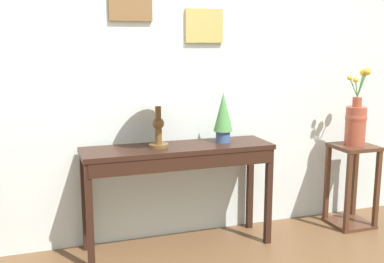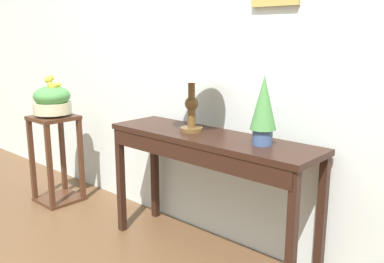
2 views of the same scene
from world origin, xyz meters
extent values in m
cube|color=silver|center=(0.00, 1.40, 1.40)|extent=(9.00, 0.10, 2.80)
cube|color=brown|center=(-0.21, 1.34, 1.81)|extent=(0.31, 0.02, 0.28)
cube|color=gray|center=(-0.21, 1.33, 1.81)|extent=(0.25, 0.01, 0.22)
cube|color=tan|center=(0.35, 1.34, 1.64)|extent=(0.30, 0.02, 0.25)
cube|color=tan|center=(0.35, 1.33, 1.64)|extent=(0.24, 0.01, 0.20)
cube|color=black|center=(0.07, 1.12, 0.76)|extent=(1.40, 0.39, 0.03)
cube|color=black|center=(0.07, 0.95, 0.69)|extent=(1.33, 0.03, 0.10)
cube|color=black|center=(-0.59, 0.96, 0.37)|extent=(0.04, 0.04, 0.74)
cube|color=black|center=(0.74, 0.96, 0.37)|extent=(0.04, 0.04, 0.74)
cube|color=black|center=(-0.59, 1.28, 0.37)|extent=(0.04, 0.04, 0.74)
cube|color=black|center=(0.74, 1.28, 0.37)|extent=(0.04, 0.04, 0.74)
cylinder|color=brown|center=(-0.07, 1.12, 0.79)|extent=(0.14, 0.14, 0.02)
cylinder|color=brown|center=(-0.07, 1.12, 0.88)|extent=(0.05, 0.05, 0.15)
sphere|color=brown|center=(-0.07, 1.12, 0.95)|extent=(0.08, 0.08, 0.08)
cylinder|color=brown|center=(-0.07, 1.12, 1.03)|extent=(0.04, 0.04, 0.15)
cone|color=silver|center=(-0.07, 1.12, 1.20)|extent=(0.37, 0.37, 0.19)
cylinder|color=#3D5684|center=(0.44, 1.14, 0.82)|extent=(0.11, 0.11, 0.09)
cone|color=#478442|center=(0.44, 1.14, 1.01)|extent=(0.14, 0.14, 0.29)
cube|color=#472819|center=(1.57, 1.06, 0.68)|extent=(0.33, 0.33, 0.03)
cube|color=#472819|center=(1.57, 1.06, 0.01)|extent=(0.33, 0.33, 0.03)
cube|color=#472819|center=(1.43, 0.92, 0.35)|extent=(0.04, 0.03, 0.63)
cube|color=#472819|center=(1.71, 0.92, 0.35)|extent=(0.04, 0.03, 0.63)
cube|color=#472819|center=(1.43, 1.20, 0.35)|extent=(0.04, 0.04, 0.63)
cube|color=#472819|center=(1.71, 1.20, 0.35)|extent=(0.04, 0.04, 0.63)
cylinder|color=#9E4733|center=(1.57, 1.06, 0.85)|extent=(0.17, 0.17, 0.32)
sphere|color=#9E4733|center=(1.57, 1.06, 0.92)|extent=(0.17, 0.17, 0.17)
cylinder|color=#9E4733|center=(1.57, 1.06, 1.05)|extent=(0.07, 0.07, 0.08)
cylinder|color=#478442|center=(1.62, 1.07, 1.19)|extent=(0.10, 0.02, 0.21)
sphere|color=gold|center=(1.66, 1.08, 1.29)|extent=(0.06, 0.06, 0.06)
cylinder|color=#478442|center=(1.54, 1.08, 1.17)|extent=(0.07, 0.04, 0.16)
sphere|color=gold|center=(1.51, 1.09, 1.24)|extent=(0.04, 0.04, 0.04)
cylinder|color=#478442|center=(1.58, 1.04, 1.19)|extent=(0.03, 0.06, 0.21)
sphere|color=gold|center=(1.60, 1.02, 1.30)|extent=(0.05, 0.05, 0.05)
cylinder|color=#478442|center=(1.55, 1.05, 1.16)|extent=(0.05, 0.03, 0.14)
sphere|color=gold|center=(1.53, 1.05, 1.23)|extent=(0.05, 0.05, 0.05)
cylinder|color=#478442|center=(1.59, 1.06, 1.19)|extent=(0.04, 0.03, 0.20)
sphere|color=gold|center=(1.60, 1.05, 1.28)|extent=(0.06, 0.06, 0.06)
camera|label=1|loc=(-0.88, -2.03, 1.51)|focal=43.31mm
camera|label=2|loc=(1.65, -0.77, 1.36)|focal=39.49mm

